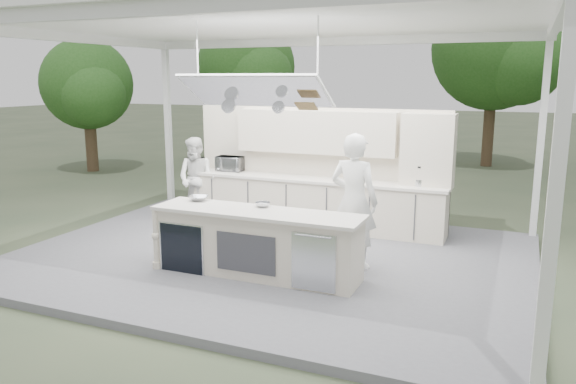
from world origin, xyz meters
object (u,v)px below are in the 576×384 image
at_px(back_counter, 312,202).
at_px(sous_chef, 197,179).
at_px(demo_island, 255,243).
at_px(head_chef, 354,201).

height_order(back_counter, sous_chef, sous_chef).
bearing_deg(sous_chef, demo_island, -50.45).
distance_m(back_counter, head_chef, 2.44).
distance_m(demo_island, sous_chef, 3.53).
xyz_separation_m(demo_island, head_chef, (1.20, 0.88, 0.54)).
distance_m(demo_island, back_counter, 2.82).
height_order(demo_island, head_chef, head_chef).
height_order(back_counter, head_chef, head_chef).
bearing_deg(sous_chef, head_chef, -29.10).
bearing_deg(head_chef, demo_island, 44.27).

